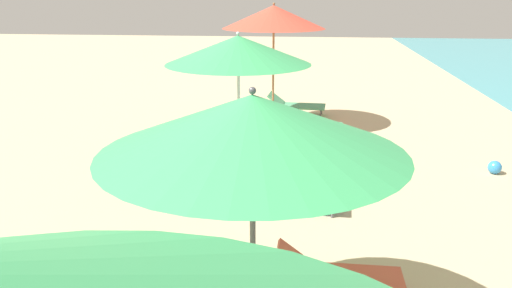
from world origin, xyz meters
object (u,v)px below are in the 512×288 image
object	(u,v)px
umbrella_farthest	(274,17)
beach_ball	(495,167)
lounger_fourth_inland	(288,190)
lounger_farthest_inland	(317,125)
lounger_third_shoreside	(337,274)
lounger_fourth_shoreside	(298,149)
lounger_farthest_shoreside	(296,104)
umbrella_fourth	(238,50)
umbrella_third	(252,124)

from	to	relation	value
umbrella_farthest	beach_ball	xyz separation A→B (m)	(4.26, -2.90, -2.48)
lounger_fourth_inland	lounger_farthest_inland	world-z (taller)	lounger_farthest_inland
lounger_third_shoreside	lounger_farthest_inland	size ratio (longest dim) A/B	1.08
lounger_fourth_inland	umbrella_farthest	distance (m)	5.32
lounger_farthest_inland	lounger_third_shoreside	bearing A→B (deg)	-98.09
lounger_fourth_shoreside	lounger_farthest_shoreside	xyz separation A→B (m)	(-0.17, 3.92, -0.01)
umbrella_fourth	beach_ball	world-z (taller)	umbrella_fourth
lounger_farthest_shoreside	lounger_third_shoreside	bearing A→B (deg)	-81.20
lounger_third_shoreside	lounger_farthest_shoreside	bearing A→B (deg)	95.67
lounger_farthest_inland	beach_ball	size ratio (longest dim) A/B	5.28
lounger_third_shoreside	umbrella_fourth	world-z (taller)	umbrella_fourth
lounger_fourth_shoreside	lounger_farthest_inland	bearing A→B (deg)	90.45
umbrella_third	lounger_fourth_inland	world-z (taller)	umbrella_third
umbrella_fourth	umbrella_third	bearing A→B (deg)	-80.45
umbrella_fourth	lounger_fourth_shoreside	bearing A→B (deg)	42.41
umbrella_fourth	beach_ball	size ratio (longest dim) A/B	10.53
lounger_third_shoreside	lounger_fourth_shoreside	distance (m)	4.30
beach_ball	lounger_farthest_inland	bearing A→B (deg)	149.70
lounger_third_shoreside	umbrella_farthest	world-z (taller)	umbrella_farthest
lounger_fourth_inland	beach_ball	xyz separation A→B (m)	(3.66, 1.85, -0.15)
umbrella_third	lounger_third_shoreside	size ratio (longest dim) A/B	1.82
umbrella_farthest	lounger_farthest_shoreside	distance (m)	2.61
lounger_fourth_shoreside	umbrella_third	bearing A→B (deg)	-80.41
umbrella_third	lounger_third_shoreside	xyz separation A→B (m)	(0.81, 1.02, -1.93)
umbrella_third	lounger_third_shoreside	world-z (taller)	umbrella_third
lounger_farthest_shoreside	lounger_farthest_inland	xyz separation A→B (m)	(0.54, -2.15, 0.02)
umbrella_third	umbrella_farthest	bearing A→B (deg)	93.04
lounger_fourth_shoreside	lounger_farthest_inland	size ratio (longest dim) A/B	1.05
umbrella_third	beach_ball	bearing A→B (deg)	53.51
lounger_farthest_inland	lounger_fourth_shoreside	bearing A→B (deg)	-111.68
lounger_third_shoreside	lounger_farthest_inland	bearing A→B (deg)	92.32
lounger_third_shoreside	beach_ball	size ratio (longest dim) A/B	5.70
umbrella_third	beach_ball	size ratio (longest dim) A/B	10.38
lounger_third_shoreside	lounger_farthest_shoreside	distance (m)	8.22
umbrella_third	beach_ball	distance (m)	6.76
lounger_third_shoreside	lounger_fourth_shoreside	world-z (taller)	lounger_fourth_shoreside
lounger_third_shoreside	beach_ball	bearing A→B (deg)	54.66
umbrella_fourth	umbrella_farthest	world-z (taller)	umbrella_farthest
umbrella_fourth	lounger_fourth_shoreside	size ratio (longest dim) A/B	1.90
umbrella_fourth	lounger_fourth_shoreside	distance (m)	2.37
lounger_fourth_inland	umbrella_farthest	size ratio (longest dim) A/B	0.54
lounger_farthest_shoreside	beach_ball	distance (m)	5.50
lounger_fourth_shoreside	umbrella_farthest	world-z (taller)	umbrella_farthest
lounger_fourth_inland	lounger_fourth_shoreside	bearing A→B (deg)	91.06
umbrella_third	lounger_farthest_shoreside	distance (m)	9.39
umbrella_third	lounger_fourth_inland	xyz separation A→B (m)	(0.17, 3.33, -1.91)
umbrella_third	umbrella_fourth	bearing A→B (deg)	99.55
lounger_fourth_shoreside	lounger_farthest_shoreside	world-z (taller)	lounger_fourth_shoreside
lounger_third_shoreside	lounger_farthest_shoreside	world-z (taller)	lounger_farthest_shoreside
lounger_farthest_shoreside	lounger_farthest_inland	bearing A→B (deg)	-72.07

